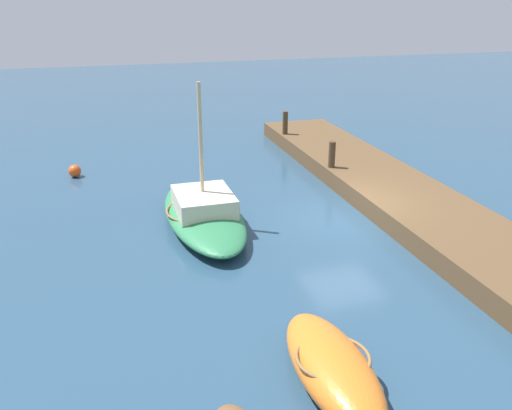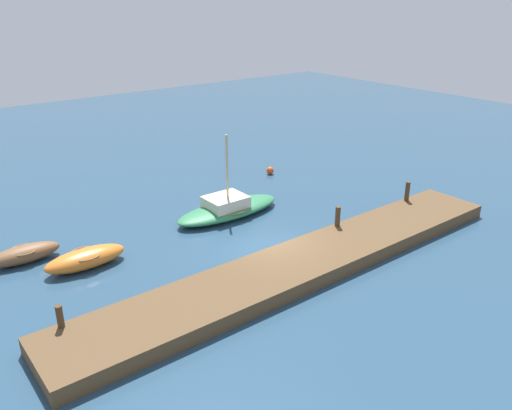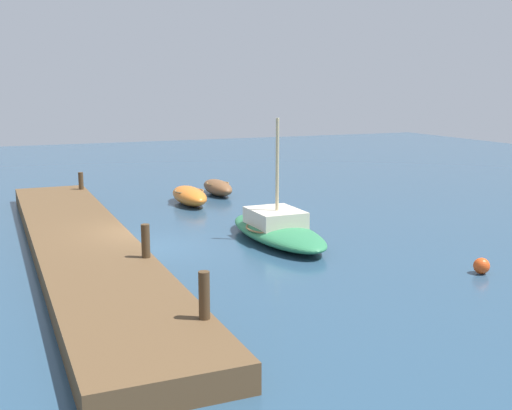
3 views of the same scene
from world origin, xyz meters
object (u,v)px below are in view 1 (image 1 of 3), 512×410
Objects in this scene: rowboat_orange at (332,367)px; mooring_post_mid_east at (285,123)px; marker_buoy at (75,171)px; sailboat_green at (203,212)px; mooring_post_mid_west at (332,155)px.

rowboat_orange is 3.34× the size of mooring_post_mid_east.
mooring_post_mid_east is 9.66m from marker_buoy.
sailboat_green is at bearing 145.74° from mooring_post_mid_east.
sailboat_green is 7.33m from marker_buoy.
mooring_post_mid_east is at bearing -78.81° from marker_buoy.
mooring_post_mid_west is 0.94× the size of mooring_post_mid_east.
mooring_post_mid_east is at bearing -15.37° from rowboat_orange.
rowboat_orange is (-8.15, -0.82, -0.02)m from sailboat_green.
mooring_post_mid_east is 2.16× the size of marker_buoy.
mooring_post_mid_west is 2.03× the size of marker_buoy.
mooring_post_mid_west is at bearing 180.00° from mooring_post_mid_east.
mooring_post_mid_west is (10.80, -4.66, 0.71)m from rowboat_orange.
mooring_post_mid_west is 10.11m from marker_buoy.
sailboat_green is 5.87× the size of mooring_post_mid_east.
mooring_post_mid_west is at bearing -64.61° from sailboat_green.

